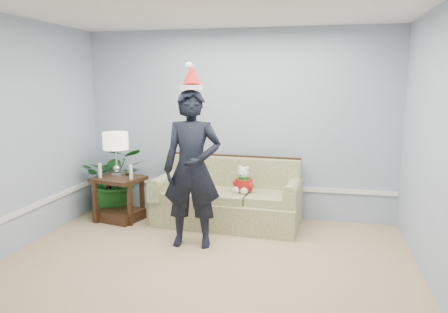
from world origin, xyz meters
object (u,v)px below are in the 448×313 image
at_px(table_lamp, 116,143).
at_px(houseplant, 116,180).
at_px(sofa, 228,201).
at_px(man, 192,169).
at_px(side_table, 119,203).
at_px(teddy_bear, 244,183).

distance_m(table_lamp, houseplant, 0.68).
xyz_separation_m(sofa, table_lamp, (-1.60, -0.12, 0.78)).
distance_m(sofa, man, 1.11).
height_order(side_table, table_lamp, table_lamp).
bearing_deg(side_table, sofa, 6.50).
bearing_deg(man, side_table, 144.99).
distance_m(houseplant, man, 1.88).
bearing_deg(houseplant, teddy_bear, -7.44).
bearing_deg(sofa, side_table, -169.66).
relative_size(sofa, houseplant, 1.98).
bearing_deg(sofa, man, -101.88).
relative_size(table_lamp, houseplant, 0.62).
distance_m(side_table, man, 1.64).
relative_size(man, teddy_bear, 5.02).
bearing_deg(table_lamp, teddy_bear, 0.54).
bearing_deg(sofa, houseplant, 178.74).
bearing_deg(table_lamp, sofa, 4.31).
height_order(sofa, houseplant, houseplant).
relative_size(houseplant, teddy_bear, 2.72).
relative_size(side_table, teddy_bear, 2.05).
height_order(sofa, teddy_bear, sofa).
height_order(man, teddy_bear, man).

